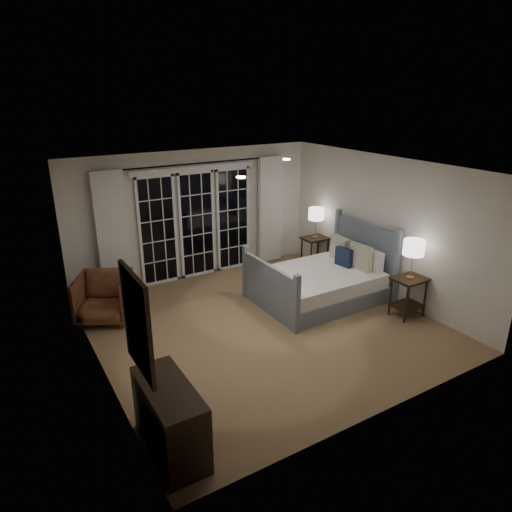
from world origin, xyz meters
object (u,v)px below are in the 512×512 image
lamp_left (414,248)px  armchair (104,298)px  dresser (170,418)px  bed (322,282)px  nightstand_left (408,291)px  nightstand_right (315,248)px  lamp_right (316,214)px

lamp_left → armchair: lamp_left is taller
armchair → dresser: 3.27m
lamp_left → bed: bearing=122.3°
nightstand_left → armchair: armchair is taller
dresser → nightstand_right: bearing=36.8°
dresser → armchair: bearing=87.7°
nightstand_right → lamp_left: 2.64m
armchair → nightstand_right: bearing=28.9°
nightstand_left → lamp_left: (-0.00, 0.00, 0.75)m
lamp_right → armchair: lamp_right is taller
nightstand_left → lamp_right: 2.62m
nightstand_right → lamp_right: (-0.00, 0.00, 0.72)m
lamp_left → lamp_right: 2.53m
armchair → dresser: (-0.13, -3.27, -0.00)m
dresser → nightstand_left: bearing=10.5°
armchair → dresser: armchair is taller
bed → armchair: 3.72m
lamp_left → nightstand_left: bearing=0.0°
nightstand_right → armchair: 4.35m
bed → nightstand_left: 1.49m
bed → armchair: (-3.52, 1.20, 0.06)m
lamp_right → armchair: size_ratio=0.73×
lamp_right → dresser: size_ratio=0.57×
nightstand_left → nightstand_right: size_ratio=1.02×
bed → nightstand_left: bed is taller
nightstand_right → armchair: armchair is taller
lamp_left → lamp_right: size_ratio=1.04×
nightstand_left → armchair: 4.96m
nightstand_left → armchair: bearing=150.4°
lamp_right → armchair: 4.42m
lamp_left → lamp_right: bearing=89.2°
armchair → lamp_right: bearing=28.9°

